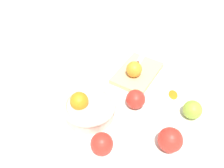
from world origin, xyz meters
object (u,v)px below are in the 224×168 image
at_px(cutting_board, 137,73).
at_px(orange_on_board, 134,69).
at_px(knife, 139,61).
at_px(apple_mid_center, 135,99).
at_px(apple_front_left, 102,144).
at_px(apple_front_left_2, 170,140).
at_px(apple_front_right, 192,110).
at_px(bowl, 88,107).

distance_m(cutting_board, orange_on_board, 0.05).
distance_m(knife, apple_mid_center, 0.24).
bearing_deg(apple_front_left, apple_mid_center, 8.27).
relative_size(knife, apple_front_left, 2.12).
height_order(cutting_board, apple_front_left, apple_front_left).
distance_m(apple_front_left_2, apple_mid_center, 0.20).
bearing_deg(apple_front_left, apple_front_right, -25.77).
distance_m(knife, apple_front_left_2, 0.42).
bearing_deg(knife, bowl, -175.58).
xyz_separation_m(knife, apple_front_right, (-0.11, -0.31, 0.01)).
height_order(bowl, cutting_board, bowl).
bearing_deg(apple_front_left_2, apple_mid_center, 69.89).
bearing_deg(apple_front_left_2, cutting_board, 52.72).
bearing_deg(apple_mid_center, bowl, 143.74).
height_order(bowl, apple_front_left_2, bowl).
relative_size(apple_front_left, apple_front_left_2, 0.90).
distance_m(bowl, apple_front_left_2, 0.30).
relative_size(cutting_board, apple_front_right, 3.24).
bearing_deg(apple_front_left_2, bowl, 104.02).
xyz_separation_m(orange_on_board, apple_mid_center, (-0.12, -0.10, -0.02)).
xyz_separation_m(bowl, cutting_board, (0.29, -0.01, -0.03)).
xyz_separation_m(cutting_board, orange_on_board, (-0.03, -0.00, 0.04)).
bearing_deg(bowl, apple_front_left, -119.47).
distance_m(orange_on_board, apple_front_right, 0.28).
bearing_deg(orange_on_board, apple_front_left_2, -123.35).
distance_m(apple_front_right, apple_mid_center, 0.21).
bearing_deg(apple_mid_center, cutting_board, 33.31).
bearing_deg(knife, apple_mid_center, -147.25).
distance_m(apple_front_left, apple_mid_center, 0.22).
distance_m(cutting_board, apple_front_right, 0.29).
distance_m(bowl, apple_front_left, 0.16).
distance_m(bowl, apple_mid_center, 0.18).
distance_m(bowl, orange_on_board, 0.26).
xyz_separation_m(bowl, knife, (0.34, 0.03, -0.01)).
bearing_deg(apple_front_right, orange_on_board, 85.25).
relative_size(apple_front_left, apple_mid_center, 1.00).
bearing_deg(apple_front_right, cutting_board, 79.10).
bearing_deg(bowl, apple_front_left_2, -75.98).
bearing_deg(apple_front_left_2, apple_front_left, 133.76).
height_order(cutting_board, apple_mid_center, apple_mid_center).
height_order(orange_on_board, knife, orange_on_board).
bearing_deg(knife, apple_front_left_2, -130.48).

